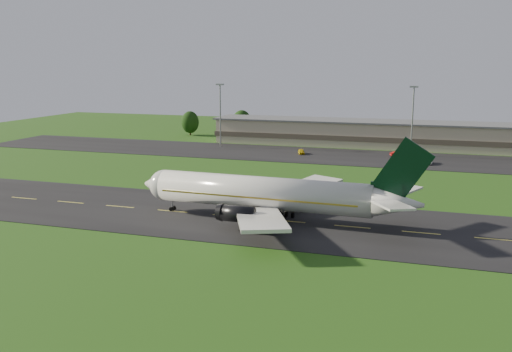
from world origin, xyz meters
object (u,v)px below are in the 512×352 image
(light_mast_west, at_px, (220,107))
(light_mast_centre, at_px, (413,112))
(terminal, at_px, (418,136))
(service_vehicle_c, at_px, (428,161))
(airliner, at_px, (267,194))
(service_vehicle_a, at_px, (301,152))
(service_vehicle_b, at_px, (397,154))

(light_mast_west, bearing_deg, light_mast_centre, 0.00)
(terminal, bearing_deg, light_mast_centre, -94.95)
(light_mast_centre, bearing_deg, service_vehicle_c, -68.80)
(airliner, relative_size, service_vehicle_a, 11.87)
(service_vehicle_a, distance_m, service_vehicle_c, 36.85)
(service_vehicle_a, xyz_separation_m, service_vehicle_b, (27.62, 4.58, -0.05))
(airliner, bearing_deg, terminal, 79.12)
(service_vehicle_c, bearing_deg, airliner, -112.30)
(light_mast_west, bearing_deg, airliner, -63.35)
(airliner, distance_m, service_vehicle_b, 79.00)
(light_mast_centre, relative_size, service_vehicle_a, 4.71)
(light_mast_centre, distance_m, service_vehicle_a, 34.20)
(light_mast_centre, bearing_deg, light_mast_west, 180.00)
(airliner, height_order, service_vehicle_b, airliner)
(light_mast_centre, distance_m, service_vehicle_c, 18.59)
(airliner, xyz_separation_m, service_vehicle_c, (25.01, 66.69, -3.80))
(terminal, bearing_deg, light_mast_west, -165.24)
(airliner, relative_size, service_vehicle_c, 9.41)
(terminal, xyz_separation_m, light_mast_west, (-61.40, -16.18, 8.75))
(terminal, relative_size, light_mast_centre, 7.13)
(light_mast_west, bearing_deg, terminal, 14.76)
(service_vehicle_b, bearing_deg, light_mast_west, 60.14)
(light_mast_west, distance_m, service_vehicle_a, 32.03)
(airliner, bearing_deg, service_vehicle_b, 79.67)
(airliner, distance_m, light_mast_west, 89.90)
(terminal, height_order, service_vehicle_a, terminal)
(light_mast_west, relative_size, service_vehicle_b, 4.85)
(airliner, relative_size, light_mast_west, 2.52)
(light_mast_west, distance_m, light_mast_centre, 60.00)
(terminal, height_order, service_vehicle_b, terminal)
(light_mast_centre, bearing_deg, service_vehicle_a, -166.67)
(airliner, distance_m, service_vehicle_a, 73.62)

